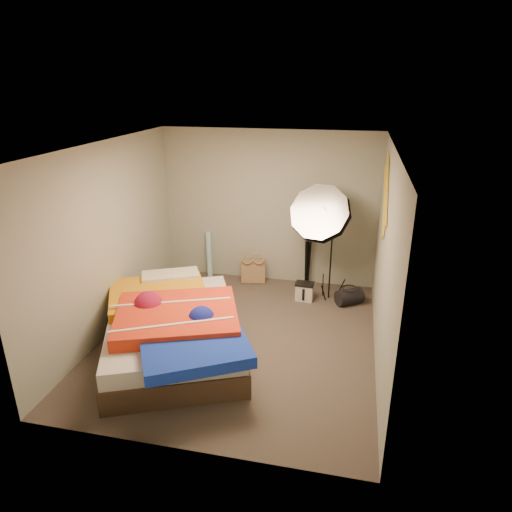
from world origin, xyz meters
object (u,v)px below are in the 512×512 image
(bed, at_px, (174,328))
(photo_umbrella, at_px, (321,215))
(tote_bag, at_px, (253,271))
(duffel_bag, at_px, (349,297))
(camera_tripod, at_px, (308,238))
(camera_case, at_px, (304,292))
(wrapping_roll, at_px, (209,255))

(bed, bearing_deg, photo_umbrella, 48.95)
(tote_bag, bearing_deg, photo_umbrella, -31.86)
(duffel_bag, relative_size, bed, 0.15)
(photo_umbrella, relative_size, camera_tripod, 1.32)
(bed, relative_size, camera_tripod, 1.86)
(tote_bag, distance_m, bed, 2.31)
(duffel_bag, distance_m, photo_umbrella, 1.34)
(camera_case, xyz_separation_m, bed, (-1.42, -1.77, 0.20))
(camera_case, relative_size, photo_umbrella, 0.14)
(wrapping_roll, distance_m, camera_tripod, 1.75)
(tote_bag, relative_size, camera_tripod, 0.28)
(camera_case, bearing_deg, tote_bag, 154.95)
(bed, bearing_deg, duffel_bag, 40.05)
(duffel_bag, height_order, camera_tripod, camera_tripod)
(photo_umbrella, bearing_deg, camera_case, -157.14)
(tote_bag, relative_size, wrapping_roll, 0.52)
(wrapping_roll, bearing_deg, tote_bag, -7.36)
(wrapping_roll, relative_size, camera_case, 2.98)
(wrapping_roll, xyz_separation_m, camera_tripod, (1.69, -0.03, 0.44))
(wrapping_roll, xyz_separation_m, bed, (0.30, -2.36, -0.06))
(duffel_bag, bearing_deg, photo_umbrella, 138.65)
(tote_bag, distance_m, duffel_bag, 1.68)
(photo_umbrella, distance_m, camera_tripod, 0.75)
(camera_case, distance_m, bed, 2.28)
(camera_tripod, bearing_deg, camera_case, -86.80)
(wrapping_roll, height_order, photo_umbrella, photo_umbrella)
(duffel_bag, height_order, photo_umbrella, photo_umbrella)
(camera_tripod, bearing_deg, tote_bag, -175.12)
(duffel_bag, relative_size, photo_umbrella, 0.21)
(camera_case, bearing_deg, camera_tripod, 95.80)
(photo_umbrella, xyz_separation_m, camera_tripod, (-0.22, 0.48, -0.54))
(tote_bag, height_order, bed, bed)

